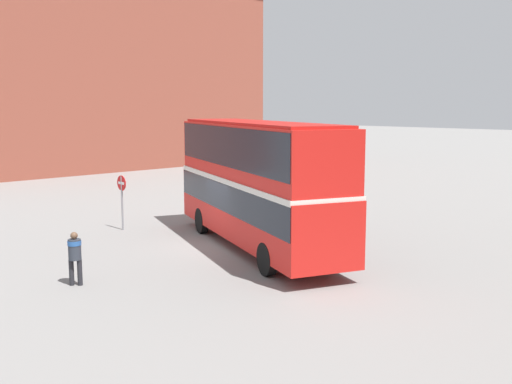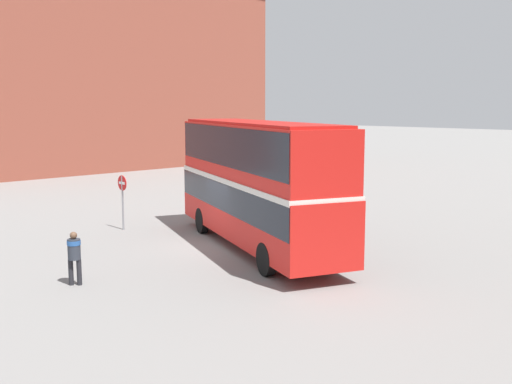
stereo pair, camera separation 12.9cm
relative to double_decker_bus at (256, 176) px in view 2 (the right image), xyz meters
name	(u,v)px [view 2 (the right image)]	position (x,y,z in m)	size (l,w,h in m)	color
ground_plane	(216,246)	(-1.35, -0.89, -2.78)	(240.00, 240.00, 0.00)	gray
building_row_left	(101,74)	(-31.79, 11.38, 5.37)	(10.14, 31.10, 16.28)	brown
double_decker_bus	(256,176)	(0.00, 0.00, 0.00)	(11.53, 6.49, 4.85)	red
pedestrian_foreground	(74,253)	(-0.32, -7.33, -1.76)	(0.58, 0.58, 1.66)	#232328
parked_car_kerb_near	(244,171)	(-15.18, 13.27, -1.97)	(3.98, 1.85, 1.62)	silver
no_entry_sign	(122,193)	(-6.55, -1.88, -1.13)	(0.68, 0.08, 2.42)	gray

